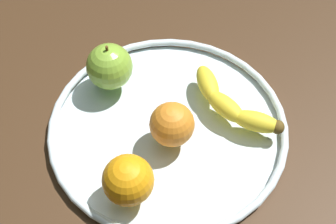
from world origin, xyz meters
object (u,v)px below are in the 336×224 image
at_px(banana, 231,104).
at_px(orange_front_left, 172,124).
at_px(orange_center, 128,180).
at_px(apple, 109,66).
at_px(fruit_bowl, 168,127).

xyz_separation_m(banana, orange_front_left, (-0.01, -0.11, 0.02)).
bearing_deg(orange_center, banana, 100.92).
bearing_deg(banana, apple, -150.24).
xyz_separation_m(fruit_bowl, apple, (-0.12, -0.03, 0.05)).
distance_m(banana, orange_center, 0.21).
distance_m(fruit_bowl, orange_front_left, 0.05).
bearing_deg(orange_center, fruit_bowl, 123.21).
bearing_deg(fruit_bowl, banana, 71.98).
bearing_deg(apple, banana, 40.47).
xyz_separation_m(banana, apple, (-0.15, -0.13, 0.02)).
bearing_deg(banana, orange_center, -89.79).
bearing_deg(apple, orange_center, -21.27).
relative_size(banana, apple, 2.19).
height_order(apple, orange_center, apple).
height_order(orange_center, orange_front_left, orange_center).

